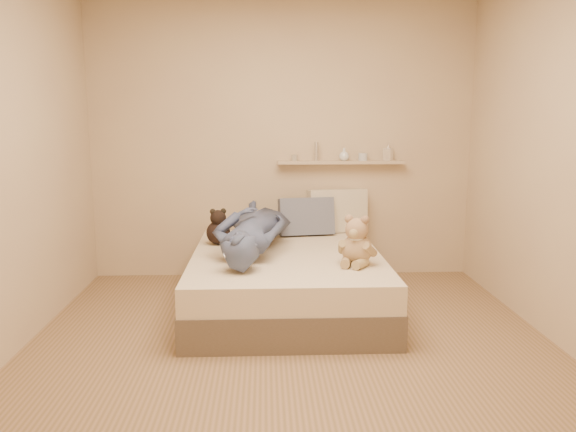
{
  "coord_description": "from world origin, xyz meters",
  "views": [
    {
      "loc": [
        -0.17,
        -3.43,
        1.53
      ],
      "look_at": [
        0.0,
        0.65,
        0.8
      ],
      "focal_mm": 35.0,
      "sensor_mm": 36.0,
      "label": 1
    }
  ],
  "objects_px": {
    "bed": "(287,280)",
    "game_console": "(236,252)",
    "teddy_bear": "(356,244)",
    "wall_shelf": "(341,162)",
    "pillow_grey": "(306,217)",
    "dark_plush": "(218,229)",
    "pillow_cream": "(337,211)",
    "person": "(253,228)"
  },
  "relations": [
    {
      "from": "bed",
      "to": "game_console",
      "type": "bearing_deg",
      "value": -123.23
    },
    {
      "from": "teddy_bear",
      "to": "wall_shelf",
      "type": "distance_m",
      "value": 1.39
    },
    {
      "from": "pillow_grey",
      "to": "bed",
      "type": "bearing_deg",
      "value": -106.83
    },
    {
      "from": "game_console",
      "to": "pillow_grey",
      "type": "xyz_separation_m",
      "value": [
        0.58,
        1.26,
        0.02
      ]
    },
    {
      "from": "teddy_bear",
      "to": "dark_plush",
      "type": "xyz_separation_m",
      "value": [
        -1.07,
        0.72,
        -0.02
      ]
    },
    {
      "from": "game_console",
      "to": "pillow_cream",
      "type": "bearing_deg",
      "value": 57.73
    },
    {
      "from": "pillow_grey",
      "to": "wall_shelf",
      "type": "height_order",
      "value": "wall_shelf"
    },
    {
      "from": "teddy_bear",
      "to": "pillow_cream",
      "type": "relative_size",
      "value": 0.68
    },
    {
      "from": "dark_plush",
      "to": "person",
      "type": "height_order",
      "value": "person"
    },
    {
      "from": "dark_plush",
      "to": "game_console",
      "type": "bearing_deg",
      "value": -77.77
    },
    {
      "from": "game_console",
      "to": "wall_shelf",
      "type": "bearing_deg",
      "value": 58.02
    },
    {
      "from": "pillow_grey",
      "to": "person",
      "type": "height_order",
      "value": "person"
    },
    {
      "from": "pillow_cream",
      "to": "pillow_grey",
      "type": "distance_m",
      "value": 0.33
    },
    {
      "from": "teddy_bear",
      "to": "pillow_grey",
      "type": "relative_size",
      "value": 0.75
    },
    {
      "from": "dark_plush",
      "to": "pillow_grey",
      "type": "xyz_separation_m",
      "value": [
        0.78,
        0.36,
        0.04
      ]
    },
    {
      "from": "pillow_cream",
      "to": "pillow_grey",
      "type": "bearing_deg",
      "value": -155.13
    },
    {
      "from": "dark_plush",
      "to": "wall_shelf",
      "type": "xyz_separation_m",
      "value": [
        1.12,
        0.58,
        0.52
      ]
    },
    {
      "from": "game_console",
      "to": "dark_plush",
      "type": "relative_size",
      "value": 0.57
    },
    {
      "from": "bed",
      "to": "wall_shelf",
      "type": "height_order",
      "value": "wall_shelf"
    },
    {
      "from": "pillow_grey",
      "to": "dark_plush",
      "type": "bearing_deg",
      "value": -155.04
    },
    {
      "from": "dark_plush",
      "to": "wall_shelf",
      "type": "height_order",
      "value": "wall_shelf"
    },
    {
      "from": "bed",
      "to": "wall_shelf",
      "type": "bearing_deg",
      "value": 58.82
    },
    {
      "from": "game_console",
      "to": "bed",
      "type": "bearing_deg",
      "value": 56.77
    },
    {
      "from": "teddy_bear",
      "to": "wall_shelf",
      "type": "height_order",
      "value": "wall_shelf"
    },
    {
      "from": "teddy_bear",
      "to": "person",
      "type": "xyz_separation_m",
      "value": [
        -0.76,
        0.49,
        0.03
      ]
    },
    {
      "from": "wall_shelf",
      "to": "teddy_bear",
      "type": "bearing_deg",
      "value": -92.33
    },
    {
      "from": "bed",
      "to": "dark_plush",
      "type": "distance_m",
      "value": 0.75
    },
    {
      "from": "game_console",
      "to": "pillow_cream",
      "type": "distance_m",
      "value": 1.66
    },
    {
      "from": "person",
      "to": "wall_shelf",
      "type": "relative_size",
      "value": 1.28
    },
    {
      "from": "bed",
      "to": "person",
      "type": "xyz_separation_m",
      "value": [
        -0.26,
        0.1,
        0.41
      ]
    },
    {
      "from": "bed",
      "to": "pillow_cream",
      "type": "height_order",
      "value": "pillow_cream"
    },
    {
      "from": "bed",
      "to": "person",
      "type": "height_order",
      "value": "person"
    },
    {
      "from": "bed",
      "to": "pillow_cream",
      "type": "bearing_deg",
      "value": 58.4
    },
    {
      "from": "pillow_cream",
      "to": "bed",
      "type": "bearing_deg",
      "value": -121.6
    },
    {
      "from": "dark_plush",
      "to": "pillow_grey",
      "type": "height_order",
      "value": "pillow_grey"
    },
    {
      "from": "person",
      "to": "wall_shelf",
      "type": "distance_m",
      "value": 1.24
    },
    {
      "from": "game_console",
      "to": "pillow_grey",
      "type": "relative_size",
      "value": 0.35
    },
    {
      "from": "pillow_grey",
      "to": "person",
      "type": "relative_size",
      "value": 0.32
    },
    {
      "from": "pillow_cream",
      "to": "person",
      "type": "bearing_deg",
      "value": -136.77
    },
    {
      "from": "wall_shelf",
      "to": "dark_plush",
      "type": "bearing_deg",
      "value": -152.56
    },
    {
      "from": "pillow_cream",
      "to": "person",
      "type": "distance_m",
      "value": 1.06
    },
    {
      "from": "teddy_bear",
      "to": "wall_shelf",
      "type": "relative_size",
      "value": 0.31
    }
  ]
}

